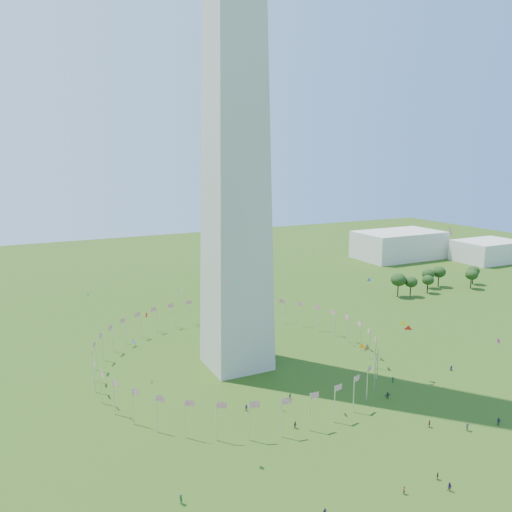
# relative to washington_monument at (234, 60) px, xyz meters

# --- Properties ---
(ground) EXTENTS (600.00, 600.00, 0.00)m
(ground) POSITION_rel_washington_monument_xyz_m (0.00, -50.00, -84.50)
(ground) COLOR #25410F
(ground) RESTS_ON ground
(washington_monument) EXTENTS (16.80, 16.80, 169.00)m
(washington_monument) POSITION_rel_washington_monument_xyz_m (0.00, 0.00, 0.00)
(washington_monument) COLOR #B8B4A4
(washington_monument) RESTS_ON ground
(flag_ring) EXTENTS (80.24, 80.24, 9.00)m
(flag_ring) POSITION_rel_washington_monument_xyz_m (-0.00, 0.00, -80.00)
(flag_ring) COLOR silver
(flag_ring) RESTS_ON ground
(gov_building_east_a) EXTENTS (50.00, 30.00, 16.00)m
(gov_building_east_a) POSITION_rel_washington_monument_xyz_m (150.00, 100.00, -76.50)
(gov_building_east_a) COLOR beige
(gov_building_east_a) RESTS_ON ground
(gov_building_east_b) EXTENTS (35.00, 25.00, 12.00)m
(gov_building_east_b) POSITION_rel_washington_monument_xyz_m (190.00, 70.00, -78.50)
(gov_building_east_b) COLOR beige
(gov_building_east_b) RESTS_ON ground
(crowd) EXTENTS (87.20, 73.50, 1.96)m
(crowd) POSITION_rel_washington_monument_xyz_m (10.88, -49.74, -83.63)
(crowd) COLOR #331B52
(crowd) RESTS_ON ground
(kites_aloft) EXTENTS (99.12, 78.13, 36.07)m
(kites_aloft) POSITION_rel_washington_monument_xyz_m (19.17, -30.69, -61.93)
(kites_aloft) COLOR yellow
(kites_aloft) RESTS_ON ground
(tree_line_east) EXTENTS (53.26, 15.17, 10.33)m
(tree_line_east) POSITION_rel_washington_monument_xyz_m (113.02, 35.32, -79.91)
(tree_line_east) COLOR #244416
(tree_line_east) RESTS_ON ground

